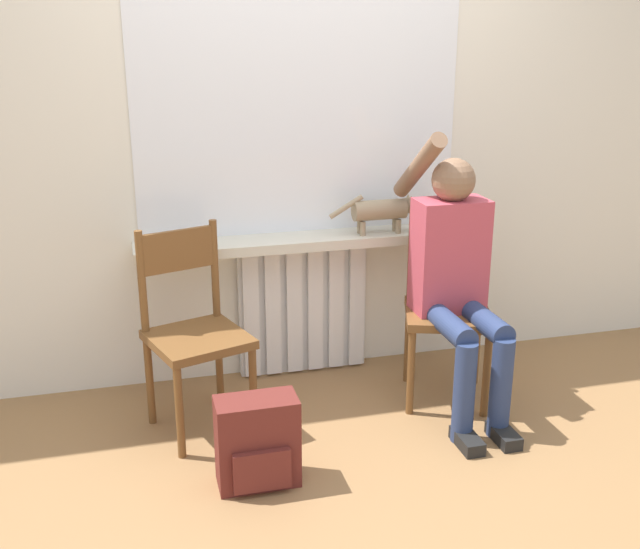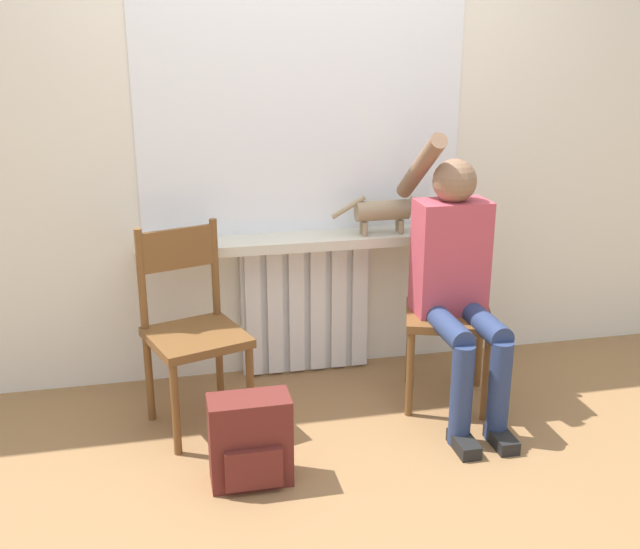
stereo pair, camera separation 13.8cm
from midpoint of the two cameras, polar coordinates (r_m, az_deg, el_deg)
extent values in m
plane|color=olive|center=(3.18, 2.52, -15.86)|extent=(12.00, 12.00, 0.00)
cube|color=white|center=(3.85, -2.72, 11.75)|extent=(7.00, 0.06, 2.70)
cube|color=white|center=(4.02, -2.31, -2.46)|extent=(0.69, 0.05, 0.73)
cube|color=white|center=(3.93, -6.27, -3.04)|extent=(0.08, 0.03, 0.70)
cube|color=white|center=(3.95, -4.62, -2.90)|extent=(0.08, 0.03, 0.70)
cube|color=white|center=(3.97, -2.98, -2.75)|extent=(0.08, 0.03, 0.70)
cube|color=white|center=(3.99, -1.36, -2.60)|extent=(0.08, 0.03, 0.70)
cube|color=white|center=(4.02, 0.23, -2.45)|extent=(0.08, 0.03, 0.70)
cube|color=white|center=(4.05, 1.81, -2.31)|extent=(0.08, 0.03, 0.70)
cube|color=beige|center=(3.82, -2.10, 2.56)|extent=(1.72, 0.24, 0.05)
cube|color=white|center=(3.81, -2.62, 13.05)|extent=(1.66, 0.01, 1.33)
cube|color=brown|center=(3.44, -10.42, -4.89)|extent=(0.51, 0.51, 0.04)
cylinder|color=brown|center=(3.33, -11.84, -10.27)|extent=(0.04, 0.04, 0.43)
cylinder|color=brown|center=(3.45, -6.27, -8.89)|extent=(0.04, 0.04, 0.43)
cylinder|color=brown|center=(3.63, -13.93, -7.91)|extent=(0.04, 0.04, 0.43)
cylinder|color=brown|center=(3.74, -8.75, -6.74)|extent=(0.04, 0.04, 0.43)
cylinder|color=brown|center=(3.45, -14.54, -0.55)|extent=(0.04, 0.04, 0.47)
cylinder|color=brown|center=(3.57, -9.12, 0.44)|extent=(0.04, 0.04, 0.47)
cube|color=brown|center=(3.47, -11.91, 1.80)|extent=(0.36, 0.14, 0.19)
cube|color=brown|center=(3.71, 8.65, -3.03)|extent=(0.52, 0.52, 0.04)
cylinder|color=brown|center=(3.63, 5.84, -7.47)|extent=(0.04, 0.04, 0.43)
cylinder|color=brown|center=(3.66, 11.49, -7.53)|extent=(0.04, 0.04, 0.43)
cylinder|color=brown|center=(3.95, 5.71, -5.23)|extent=(0.04, 0.04, 0.43)
cylinder|color=brown|center=(3.98, 10.88, -5.31)|extent=(0.04, 0.04, 0.43)
cylinder|color=brown|center=(3.79, 5.95, 1.62)|extent=(0.04, 0.04, 0.47)
cylinder|color=brown|center=(3.81, 11.31, 1.48)|extent=(0.04, 0.04, 0.47)
cube|color=brown|center=(3.76, 8.73, 3.27)|extent=(0.35, 0.14, 0.19)
cylinder|color=navy|center=(3.50, 8.56, -3.72)|extent=(0.11, 0.43, 0.11)
cylinder|color=navy|center=(3.57, 11.23, -3.42)|extent=(0.11, 0.43, 0.11)
cylinder|color=navy|center=(3.42, 9.77, -8.88)|extent=(0.10, 0.10, 0.48)
cylinder|color=navy|center=(3.50, 12.50, -8.46)|extent=(0.10, 0.10, 0.48)
cube|color=black|center=(3.47, 10.00, -12.38)|extent=(0.09, 0.20, 0.06)
cube|color=black|center=(3.55, 12.71, -11.88)|extent=(0.09, 0.20, 0.06)
cube|color=#B74251|center=(3.63, 8.75, 1.42)|extent=(0.34, 0.20, 0.55)
sphere|color=#846047|center=(3.54, 9.03, 7.12)|extent=(0.21, 0.21, 0.21)
cylinder|color=#846047|center=(3.62, 6.45, 8.17)|extent=(0.08, 0.50, 0.38)
cylinder|color=#B74251|center=(3.67, 11.17, 1.00)|extent=(0.08, 0.08, 0.44)
cylinder|color=#9E896B|center=(3.85, 3.52, 4.94)|extent=(0.27, 0.10, 0.10)
sphere|color=#9E896B|center=(3.90, 5.82, 5.28)|extent=(0.09, 0.09, 0.09)
cone|color=#9E896B|center=(3.87, 5.95, 5.77)|extent=(0.03, 0.03, 0.03)
cone|color=#9E896B|center=(3.91, 5.73, 5.90)|extent=(0.03, 0.03, 0.03)
cylinder|color=#9E896B|center=(3.88, 4.97, 3.67)|extent=(0.03, 0.03, 0.07)
cylinder|color=#9E896B|center=(3.92, 4.72, 3.85)|extent=(0.03, 0.03, 0.07)
cylinder|color=#9E896B|center=(3.82, 2.24, 3.50)|extent=(0.03, 0.03, 0.07)
cylinder|color=#9E896B|center=(3.87, 2.02, 3.68)|extent=(0.03, 0.03, 0.07)
cylinder|color=#9E896B|center=(3.79, 0.96, 5.17)|extent=(0.18, 0.03, 0.12)
cube|color=maroon|center=(3.12, -6.10, -12.54)|extent=(0.33, 0.17, 0.38)
cube|color=maroon|center=(3.08, -5.75, -14.68)|extent=(0.23, 0.03, 0.17)
camera|label=1|loc=(0.07, -91.10, -0.36)|focal=42.00mm
camera|label=2|loc=(0.07, 88.90, 0.36)|focal=42.00mm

